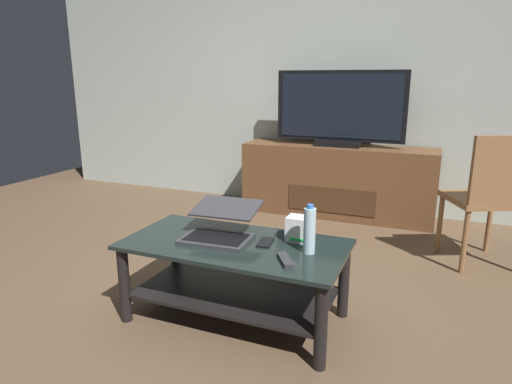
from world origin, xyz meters
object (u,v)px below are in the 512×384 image
object	(u,v)px
coffee_table	(235,267)
router_box	(300,229)
dining_chair	(490,193)
water_bottle_near	(310,230)
laptop	(221,226)
television	(340,110)
media_cabinet	(337,181)
cell_phone	(265,242)
tv_remote	(285,260)

from	to	relation	value
coffee_table	router_box	xyz separation A→B (m)	(0.31, 0.16, 0.21)
dining_chair	water_bottle_near	size ratio (longest dim) A/B	3.74
water_bottle_near	laptop	bearing A→B (deg)	175.63
television	water_bottle_near	xyz separation A→B (m)	(0.32, -2.09, -0.44)
television	router_box	bearing A→B (deg)	-83.36
media_cabinet	water_bottle_near	size ratio (longest dim) A/B	7.18
water_bottle_near	cell_phone	size ratio (longest dim) A/B	1.80
media_cabinet	dining_chair	distance (m)	1.49
dining_chair	water_bottle_near	distance (m)	1.57
dining_chair	tv_remote	distance (m)	1.74
coffee_table	cell_phone	size ratio (longest dim) A/B	8.43
router_box	television	bearing A→B (deg)	96.64
coffee_table	media_cabinet	size ratio (longest dim) A/B	0.65
television	router_box	xyz separation A→B (m)	(0.23, -1.94, -0.50)
tv_remote	coffee_table	bearing A→B (deg)	124.16
cell_phone	tv_remote	bearing A→B (deg)	-55.33
tv_remote	television	bearing A→B (deg)	63.36
coffee_table	media_cabinet	xyz separation A→B (m)	(0.09, 2.12, 0.03)
laptop	router_box	xyz separation A→B (m)	(0.42, 0.11, 0.00)
tv_remote	water_bottle_near	bearing A→B (deg)	31.42
coffee_table	television	xyz separation A→B (m)	(0.09, 2.10, 0.70)
media_cabinet	laptop	size ratio (longest dim) A/B	4.24
dining_chair	cell_phone	xyz separation A→B (m)	(-1.15, -1.25, -0.08)
coffee_table	tv_remote	world-z (taller)	tv_remote
water_bottle_near	tv_remote	distance (m)	0.20
coffee_table	tv_remote	bearing A→B (deg)	-22.98
dining_chair	router_box	size ratio (longest dim) A/B	6.70
coffee_table	water_bottle_near	distance (m)	0.48
coffee_table	tv_remote	distance (m)	0.39
television	laptop	size ratio (longest dim) A/B	2.80
media_cabinet	router_box	distance (m)	1.98
media_cabinet	tv_remote	world-z (taller)	media_cabinet
laptop	tv_remote	size ratio (longest dim) A/B	2.66
dining_chair	water_bottle_near	world-z (taller)	dining_chair
media_cabinet	tv_remote	xyz separation A→B (m)	(0.24, -2.26, 0.12)
dining_chair	router_box	world-z (taller)	dining_chair
media_cabinet	laptop	distance (m)	2.09
laptop	media_cabinet	bearing A→B (deg)	84.63
router_box	tv_remote	size ratio (longest dim) A/B	0.88
coffee_table	router_box	distance (m)	0.41
water_bottle_near	media_cabinet	bearing A→B (deg)	98.56
media_cabinet	television	world-z (taller)	television
dining_chair	cell_phone	world-z (taller)	dining_chair
laptop	tv_remote	bearing A→B (deg)	-23.58
dining_chair	router_box	bearing A→B (deg)	-131.23
laptop	router_box	distance (m)	0.44
coffee_table	laptop	bearing A→B (deg)	154.64
coffee_table	laptop	xyz separation A→B (m)	(-0.11, 0.05, 0.20)
coffee_table	router_box	size ratio (longest dim) A/B	8.41
cell_phone	dining_chair	bearing A→B (deg)	39.34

